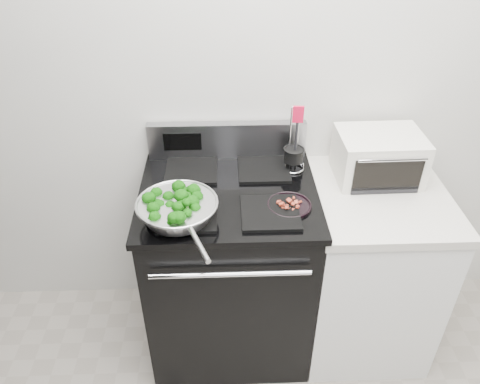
{
  "coord_description": "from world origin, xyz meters",
  "views": [
    {
      "loc": [
        -0.31,
        -0.28,
        2.13
      ],
      "look_at": [
        -0.25,
        1.36,
        0.98
      ],
      "focal_mm": 35.0,
      "sensor_mm": 36.0,
      "label": 1
    }
  ],
  "objects_px": {
    "toaster_oven": "(378,156)",
    "skillet": "(178,209)",
    "bacon_plate": "(289,203)",
    "gas_range": "(230,267)",
    "utensil_holder": "(293,158)"
  },
  "relations": [
    {
      "from": "bacon_plate",
      "to": "utensil_holder",
      "type": "xyz_separation_m",
      "value": [
        0.05,
        0.3,
        0.04
      ]
    },
    {
      "from": "skillet",
      "to": "bacon_plate",
      "type": "bearing_deg",
      "value": -12.86
    },
    {
      "from": "gas_range",
      "to": "utensil_holder",
      "type": "distance_m",
      "value": 0.63
    },
    {
      "from": "skillet",
      "to": "toaster_oven",
      "type": "xyz_separation_m",
      "value": [
        0.9,
        0.33,
        0.03
      ]
    },
    {
      "from": "gas_range",
      "to": "toaster_oven",
      "type": "distance_m",
      "value": 0.89
    },
    {
      "from": "gas_range",
      "to": "skillet",
      "type": "distance_m",
      "value": 0.59
    },
    {
      "from": "bacon_plate",
      "to": "toaster_oven",
      "type": "distance_m",
      "value": 0.52
    },
    {
      "from": "skillet",
      "to": "toaster_oven",
      "type": "distance_m",
      "value": 0.96
    },
    {
      "from": "gas_range",
      "to": "skillet",
      "type": "bearing_deg",
      "value": -136.62
    },
    {
      "from": "toaster_oven",
      "to": "skillet",
      "type": "bearing_deg",
      "value": -160.89
    },
    {
      "from": "utensil_holder",
      "to": "toaster_oven",
      "type": "xyz_separation_m",
      "value": [
        0.39,
        -0.03,
        0.02
      ]
    },
    {
      "from": "skillet",
      "to": "toaster_oven",
      "type": "height_order",
      "value": "toaster_oven"
    },
    {
      "from": "utensil_holder",
      "to": "gas_range",
      "type": "bearing_deg",
      "value": -145.53
    },
    {
      "from": "gas_range",
      "to": "skillet",
      "type": "height_order",
      "value": "gas_range"
    },
    {
      "from": "gas_range",
      "to": "skillet",
      "type": "xyz_separation_m",
      "value": [
        -0.21,
        -0.19,
        0.51
      ]
    }
  ]
}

